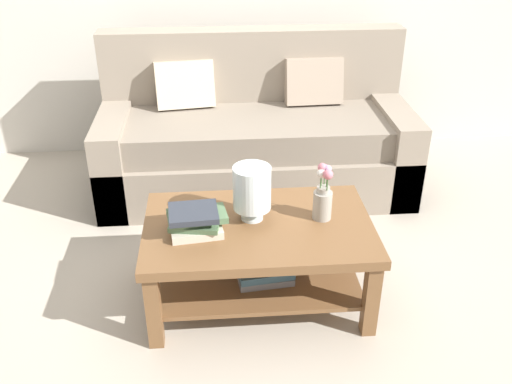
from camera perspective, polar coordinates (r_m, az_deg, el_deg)
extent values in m
plane|color=#ADA393|center=(3.39, 0.16, -6.37)|extent=(10.00, 10.00, 0.00)
cube|color=gray|center=(4.02, -0.01, 2.72)|extent=(2.12, 0.90, 0.36)
cube|color=gray|center=(3.88, 0.03, 6.23)|extent=(1.88, 0.74, 0.20)
cube|color=gray|center=(4.15, -0.40, 11.45)|extent=(2.12, 0.20, 0.70)
cube|color=gray|center=(4.02, -13.85, 3.68)|extent=(0.20, 0.90, 0.60)
cube|color=gray|center=(4.15, 13.39, 4.60)|extent=(0.20, 0.90, 0.60)
cube|color=beige|center=(4.01, -7.21, 10.73)|extent=(0.42, 0.24, 0.34)
cube|color=gray|center=(4.06, 5.85, 11.08)|extent=(0.41, 0.20, 0.34)
cube|color=brown|center=(2.83, 0.24, -3.69)|extent=(1.14, 0.73, 0.05)
cube|color=brown|center=(2.73, -10.29, -11.69)|extent=(0.07, 0.07, 0.41)
cube|color=brown|center=(2.81, 11.53, -10.53)|extent=(0.07, 0.07, 0.41)
cube|color=brown|center=(3.22, -9.45, -4.52)|extent=(0.07, 0.07, 0.41)
cube|color=brown|center=(3.29, 8.80, -3.72)|extent=(0.07, 0.07, 0.41)
cube|color=brown|center=(3.00, 0.23, -8.44)|extent=(1.02, 0.61, 0.02)
cube|color=slate|center=(2.96, 0.91, -8.37)|extent=(0.30, 0.23, 0.04)
cube|color=#3D6075|center=(2.94, 0.91, -7.75)|extent=(0.30, 0.24, 0.04)
cube|color=beige|center=(2.77, -6.09, -3.55)|extent=(0.27, 0.25, 0.04)
cube|color=#51704C|center=(2.75, -6.14, -3.09)|extent=(0.26, 0.21, 0.03)
cube|color=#51704C|center=(2.74, -5.97, -2.43)|extent=(0.30, 0.20, 0.03)
cube|color=#2D333D|center=(2.71, -6.35, -2.13)|extent=(0.25, 0.22, 0.03)
cylinder|color=silver|center=(2.86, -0.40, -2.54)|extent=(0.11, 0.11, 0.02)
cylinder|color=silver|center=(2.84, -0.40, -1.98)|extent=(0.04, 0.04, 0.05)
cylinder|color=silver|center=(2.77, -0.41, 0.42)|extent=(0.19, 0.19, 0.22)
sphere|color=tan|center=(2.80, -0.99, -0.53)|extent=(0.06, 0.06, 0.06)
sphere|color=slate|center=(2.82, 0.15, -0.40)|extent=(0.05, 0.05, 0.05)
cylinder|color=#9E998E|center=(2.85, 6.71, -1.33)|extent=(0.10, 0.10, 0.15)
cylinder|color=#9E998E|center=(2.81, 6.81, 0.23)|extent=(0.07, 0.07, 0.03)
cylinder|color=#426638|center=(2.78, 7.18, 1.33)|extent=(0.01, 0.01, 0.09)
sphere|color=#B28CB7|center=(2.76, 7.25, 2.33)|extent=(0.04, 0.04, 0.04)
cylinder|color=#426638|center=(2.81, 6.94, 1.48)|extent=(0.01, 0.01, 0.08)
sphere|color=#C66B7A|center=(2.78, 7.00, 2.39)|extent=(0.04, 0.04, 0.04)
cylinder|color=#426638|center=(2.79, 6.63, 1.42)|extent=(0.01, 0.01, 0.09)
sphere|color=#C66B7A|center=(2.76, 6.70, 2.48)|extent=(0.04, 0.04, 0.04)
cylinder|color=#426638|center=(2.77, 6.55, 1.01)|extent=(0.01, 0.01, 0.07)
sphere|color=silver|center=(2.75, 6.60, 1.85)|extent=(0.04, 0.04, 0.04)
cylinder|color=#426638|center=(2.75, 7.22, 0.83)|extent=(0.01, 0.01, 0.07)
sphere|color=#C66B7A|center=(2.73, 7.28, 1.76)|extent=(0.05, 0.05, 0.05)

